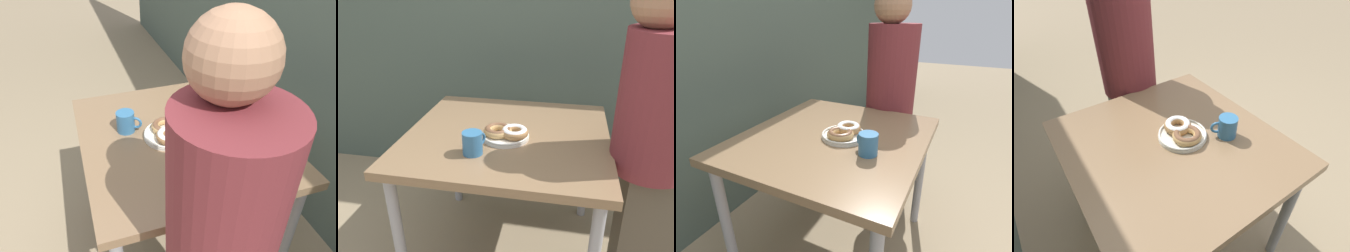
% 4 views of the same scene
% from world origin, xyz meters
% --- Properties ---
extents(ground_plane, '(14.00, 14.00, 0.00)m').
position_xyz_m(ground_plane, '(0.00, 0.00, 0.00)').
color(ground_plane, '#937F60').
extents(dining_table, '(0.95, 0.89, 0.73)m').
position_xyz_m(dining_table, '(0.00, 0.30, 0.65)').
color(dining_table, '#846647').
rests_on(dining_table, ground_plane).
extents(donut_plate, '(0.24, 0.22, 0.06)m').
position_xyz_m(donut_plate, '(0.00, 0.25, 0.76)').
color(donut_plate, silver).
rests_on(donut_plate, dining_table).
extents(coffee_mug, '(0.09, 0.11, 0.10)m').
position_xyz_m(coffee_mug, '(-0.11, 0.08, 0.78)').
color(coffee_mug, teal).
rests_on(coffee_mug, dining_table).
extents(person_figure, '(0.37, 0.32, 1.46)m').
position_xyz_m(person_figure, '(0.64, 0.20, 0.78)').
color(person_figure, brown).
rests_on(person_figure, ground_plane).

